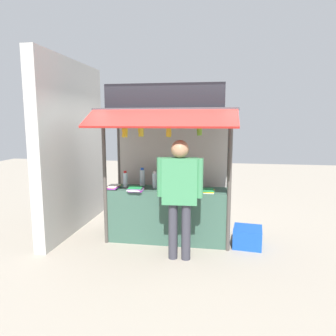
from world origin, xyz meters
name	(u,v)px	position (x,y,z in m)	size (l,w,h in m)	color
ground_plane	(168,240)	(0.00, 0.00, 0.00)	(20.00, 20.00, 0.00)	#9E9384
stall_counter	(168,215)	(0.00, 0.00, 0.44)	(1.97, 0.56, 0.88)	#385B4C
stall_structure	(169,149)	(0.00, 0.13, 1.53)	(2.17, 1.49, 2.53)	#4C4742
water_bottle_center	(165,181)	(-0.07, 0.16, 0.98)	(0.06, 0.06, 0.22)	silver
water_bottle_right	(174,182)	(0.10, 0.05, 0.99)	(0.06, 0.06, 0.23)	silver
water_bottle_mid_left	(194,182)	(0.42, 0.03, 1.00)	(0.07, 0.07, 0.25)	silver
water_bottle_rear_center	(155,180)	(-0.23, 0.03, 1.01)	(0.08, 0.08, 0.28)	silver
water_bottle_front_left	(142,177)	(-0.48, 0.18, 1.03)	(0.09, 0.09, 0.32)	silver
water_bottle_far_left	(125,180)	(-0.74, 0.03, 1.01)	(0.08, 0.08, 0.28)	silver
magazine_stack_far_right	(208,191)	(0.66, -0.11, 0.90)	(0.22, 0.29, 0.04)	white
magazine_stack_back_right	(184,190)	(0.29, -0.19, 0.91)	(0.24, 0.31, 0.07)	red
magazine_stack_mid_right	(136,189)	(-0.50, -0.20, 0.91)	(0.25, 0.28, 0.05)	purple
magazine_stack_front_right	(113,187)	(-0.90, -0.12, 0.91)	(0.21, 0.31, 0.05)	black
banana_bunch_inner_right	(141,132)	(-0.35, -0.38, 1.83)	(0.11, 0.11, 0.30)	#332D23
banana_bunch_inner_left	(125,132)	(-0.60, -0.38, 1.82)	(0.11, 0.11, 0.31)	#332D23
banana_bunch_leftmost	(199,131)	(0.53, -0.38, 1.85)	(0.09, 0.10, 0.28)	#332D23
banana_bunch_rightmost	(169,132)	(0.07, -0.38, 1.83)	(0.10, 0.10, 0.30)	#332D23
vendor_person	(180,189)	(0.28, -0.69, 1.04)	(0.66, 0.25, 1.73)	#383842
plastic_crate	(247,237)	(1.30, -0.06, 0.15)	(0.44, 0.44, 0.31)	#194CB2
neighbour_wall	(72,147)	(-1.81, 0.30, 1.53)	(0.20, 2.40, 3.05)	#B4B2AD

